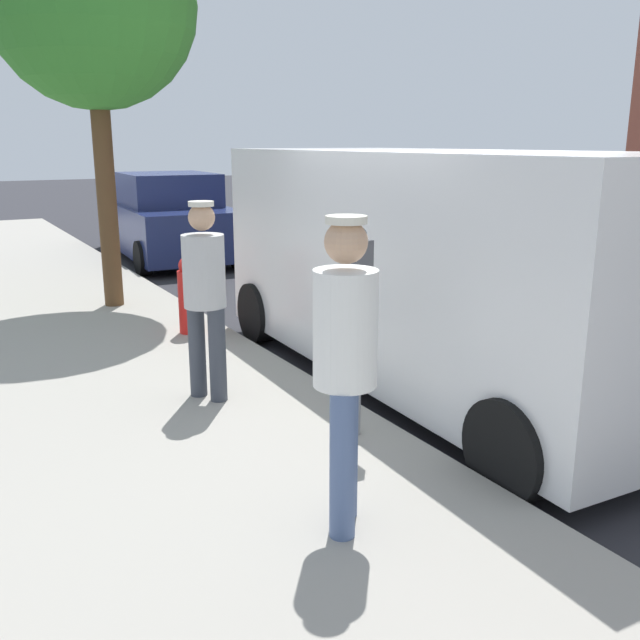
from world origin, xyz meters
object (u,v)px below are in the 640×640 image
(pedestrian_in_gray, at_px, (205,289))
(parked_sedan_behind, at_px, (167,220))
(parking_meter_near, at_px, (357,296))
(pedestrian_in_white, at_px, (345,356))
(fire_hydrant, at_px, (189,296))
(street_tree, at_px, (92,4))
(parked_van, at_px, (437,262))

(pedestrian_in_gray, bearing_deg, parked_sedan_behind, -105.56)
(parking_meter_near, height_order, pedestrian_in_white, pedestrian_in_white)
(parked_sedan_behind, distance_m, fire_hydrant, 6.22)
(parking_meter_near, distance_m, pedestrian_in_white, 1.25)
(pedestrian_in_gray, bearing_deg, street_tree, -92.35)
(fire_hydrant, bearing_deg, parking_meter_near, 91.75)
(pedestrian_in_white, distance_m, parked_sedan_behind, 10.55)
(street_tree, distance_m, fire_hydrant, 3.73)
(parking_meter_near, relative_size, parked_van, 0.29)
(pedestrian_in_gray, distance_m, street_tree, 4.71)
(parking_meter_near, distance_m, parked_van, 1.79)
(pedestrian_in_gray, relative_size, parked_van, 0.31)
(pedestrian_in_gray, distance_m, parked_van, 2.18)
(street_tree, xyz_separation_m, fire_hydrant, (-0.40, 1.81, -3.23))
(pedestrian_in_gray, relative_size, parked_sedan_behind, 0.36)
(parking_meter_near, height_order, pedestrian_in_gray, pedestrian_in_gray)
(parking_meter_near, xyz_separation_m, pedestrian_in_white, (0.73, 1.02, -0.04))
(parked_van, distance_m, street_tree, 5.28)
(parking_meter_near, bearing_deg, street_tree, -84.35)
(pedestrian_in_gray, xyz_separation_m, parked_sedan_behind, (-2.23, -8.03, -0.33))
(fire_hydrant, bearing_deg, parked_van, 124.84)
(parked_sedan_behind, relative_size, fire_hydrant, 5.22)
(parked_van, bearing_deg, pedestrian_in_gray, -6.93)
(pedestrian_in_white, distance_m, fire_hydrant, 4.38)
(parking_meter_near, distance_m, street_tree, 5.74)
(pedestrian_in_white, height_order, parked_sedan_behind, pedestrian_in_white)
(parked_van, height_order, parked_sedan_behind, parked_van)
(pedestrian_in_gray, bearing_deg, parked_van, 173.07)
(parked_sedan_behind, relative_size, street_tree, 0.91)
(fire_hydrant, bearing_deg, street_tree, -77.41)
(pedestrian_in_white, bearing_deg, pedestrian_in_gray, -91.73)
(pedestrian_in_white, height_order, street_tree, street_tree)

